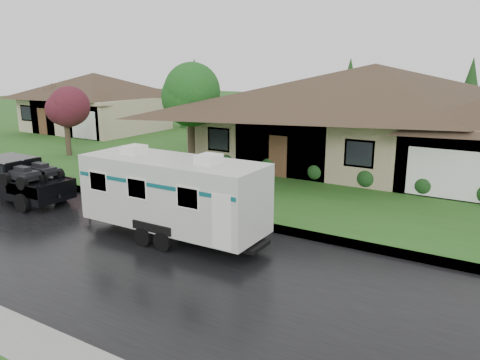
{
  "coord_description": "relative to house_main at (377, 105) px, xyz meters",
  "views": [
    {
      "loc": [
        9.11,
        -11.85,
        5.84
      ],
      "look_at": [
        0.75,
        2.0,
        1.74
      ],
      "focal_mm": 35.0,
      "sensor_mm": 36.0,
      "label": 1
    }
  ],
  "objects": [
    {
      "name": "road",
      "position": [
        -2.29,
        -15.84,
        -3.59
      ],
      "size": [
        140.0,
        8.0,
        0.01
      ],
      "primitive_type": "cube",
      "color": "black",
      "rests_on": "ground"
    },
    {
      "name": "house_far",
      "position": [
        -24.07,
        2.02,
        -0.62
      ],
      "size": [
        10.8,
        8.64,
        5.8
      ],
      "color": "tan",
      "rests_on": "lawn"
    },
    {
      "name": "curb",
      "position": [
        -2.29,
        -11.59,
        -3.52
      ],
      "size": [
        140.0,
        0.5,
        0.15
      ],
      "primitive_type": "cube",
      "color": "gray",
      "rests_on": "ground"
    },
    {
      "name": "lawn",
      "position": [
        -2.29,
        1.16,
        -3.52
      ],
      "size": [
        140.0,
        26.0,
        0.15
      ],
      "primitive_type": "cube",
      "color": "#26561B",
      "rests_on": "ground"
    },
    {
      "name": "travel_trailer",
      "position": [
        -2.85,
        -14.01,
        -1.97
      ],
      "size": [
        6.79,
        2.39,
        3.05
      ],
      "color": "beige",
      "rests_on": "ground"
    },
    {
      "name": "pickup_truck",
      "position": [
        -11.65,
        -14.01,
        -2.61
      ],
      "size": [
        5.51,
        2.09,
        1.84
      ],
      "color": "black",
      "rests_on": "ground"
    },
    {
      "name": "tree_red",
      "position": [
        -17.26,
        -6.56,
        -0.58
      ],
      "size": [
        2.5,
        2.5,
        4.14
      ],
      "color": "#382B1E",
      "rests_on": "lawn"
    },
    {
      "name": "house_main",
      "position": [
        0.0,
        0.0,
        0.0
      ],
      "size": [
        19.44,
        10.8,
        6.9
      ],
      "color": "gray",
      "rests_on": "lawn"
    },
    {
      "name": "tree_left_green",
      "position": [
        -8.59,
        -5.34,
        0.49
      ],
      "size": [
        3.43,
        3.43,
        5.67
      ],
      "color": "#382B1E",
      "rests_on": "lawn"
    },
    {
      "name": "ground",
      "position": [
        -2.29,
        -13.84,
        -3.59
      ],
      "size": [
        140.0,
        140.0,
        0.0
      ],
      "primitive_type": "plane",
      "color": "#26561B",
      "rests_on": "ground"
    },
    {
      "name": "shrub_row",
      "position": [
        -0.29,
        -4.54,
        -2.94
      ],
      "size": [
        13.6,
        1.0,
        1.0
      ],
      "color": "#143814",
      "rests_on": "lawn"
    }
  ]
}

